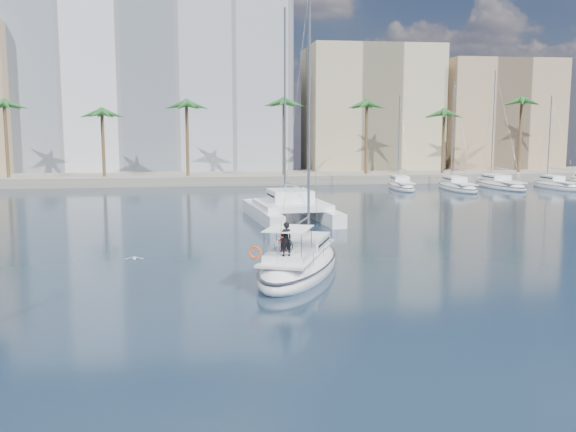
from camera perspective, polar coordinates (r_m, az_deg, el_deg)
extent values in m
plane|color=black|center=(31.44, 1.29, -6.45)|extent=(160.00, 160.00, 0.00)
cube|color=gray|center=(91.47, -4.75, 3.46)|extent=(120.00, 14.00, 1.20)
cube|color=white|center=(103.49, -11.99, 11.27)|extent=(42.00, 16.00, 28.00)
cube|color=#BFB189|center=(103.61, 7.31, 9.16)|extent=(20.00, 14.00, 20.00)
cube|color=tan|center=(108.67, 17.93, 8.25)|extent=(18.00, 12.00, 18.00)
cylinder|color=brown|center=(87.23, -4.64, 6.30)|extent=(0.44, 0.44, 10.50)
sphere|color=#215A22|center=(87.23, -4.68, 9.75)|extent=(3.60, 3.60, 3.60)
cylinder|color=brown|center=(95.36, 16.34, 6.15)|extent=(0.44, 0.44, 10.50)
sphere|color=#215A22|center=(95.36, 16.46, 9.30)|extent=(3.60, 3.60, 3.60)
ellipsoid|color=white|center=(34.55, 1.00, -4.55)|extent=(7.23, 11.30, 2.24)
ellipsoid|color=black|center=(34.48, 1.00, -4.04)|extent=(7.30, 11.41, 0.18)
cube|color=silver|center=(34.18, 0.93, -3.24)|extent=(5.30, 8.43, 0.12)
cube|color=white|center=(35.30, 1.39, -2.28)|extent=(3.47, 4.14, 0.60)
cube|color=black|center=(35.30, 1.39, -2.25)|extent=(3.33, 3.76, 0.14)
cylinder|color=#B7BABF|center=(35.95, 1.88, 8.76)|extent=(0.15, 0.15, 14.16)
cylinder|color=#B7BABF|center=(34.21, 1.05, -0.58)|extent=(1.74, 4.09, 0.11)
cube|color=white|center=(32.15, 0.08, -3.52)|extent=(2.91, 3.27, 0.36)
cube|color=white|center=(31.81, 0.03, -1.14)|extent=(2.91, 3.27, 0.04)
torus|color=silver|center=(31.03, -0.39, -2.68)|extent=(0.91, 0.41, 0.96)
torus|color=#FA4D0D|center=(31.06, -2.95, -3.25)|extent=(0.66, 0.42, 0.64)
imported|color=black|center=(30.91, -0.19, -2.07)|extent=(0.71, 0.58, 1.67)
imported|color=#AE2F1A|center=(32.19, -0.51, -2.22)|extent=(0.55, 0.45, 1.06)
cube|color=white|center=(53.77, -2.34, 0.22)|extent=(2.45, 12.21, 1.10)
cube|color=white|center=(54.93, 2.65, 0.38)|extent=(2.45, 12.21, 1.10)
cube|color=white|center=(53.62, 0.33, 1.01)|extent=(6.14, 7.21, 0.50)
cube|color=white|center=(54.12, 0.18, 1.82)|extent=(3.70, 3.97, 1.00)
cube|color=black|center=(54.12, 0.18, 1.87)|extent=(3.67, 3.49, 0.18)
cylinder|color=#B7BABF|center=(55.60, -0.28, 9.83)|extent=(0.18, 0.18, 16.20)
ellipsoid|color=silver|center=(34.51, -13.50, -3.69)|extent=(0.20, 0.38, 0.18)
sphere|color=silver|center=(34.68, -13.48, -3.60)|extent=(0.10, 0.10, 0.10)
cube|color=gray|center=(34.53, -13.96, -3.65)|extent=(0.44, 0.16, 0.10)
cube|color=gray|center=(34.48, -13.05, -3.64)|extent=(0.44, 0.16, 0.10)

